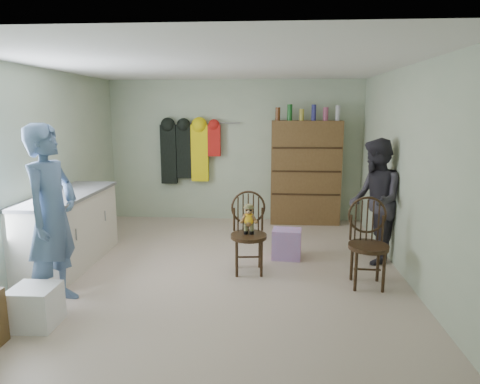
# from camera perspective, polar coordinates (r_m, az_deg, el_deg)

# --- Properties ---
(ground_plane) EXTENTS (5.00, 5.00, 0.00)m
(ground_plane) POSITION_cam_1_polar(r_m,az_deg,el_deg) (5.56, -2.76, -10.03)
(ground_plane) COLOR #C5B29F
(ground_plane) RESTS_ON ground
(room_walls) EXTENTS (5.00, 5.00, 5.00)m
(room_walls) POSITION_cam_1_polar(r_m,az_deg,el_deg) (5.73, -2.28, 6.85)
(room_walls) COLOR #B4C1A2
(room_walls) RESTS_ON ground
(counter) EXTENTS (0.64, 1.86, 0.94)m
(counter) POSITION_cam_1_polar(r_m,az_deg,el_deg) (5.95, -21.85, -4.61)
(counter) COLOR silver
(counter) RESTS_ON ground
(plastic_tub) EXTENTS (0.41, 0.39, 0.38)m
(plastic_tub) POSITION_cam_1_polar(r_m,az_deg,el_deg) (4.53, -25.63, -13.60)
(plastic_tub) COLOR white
(plastic_tub) RESTS_ON ground
(chair_front) EXTENTS (0.48, 0.48, 1.00)m
(chair_front) POSITION_cam_1_polar(r_m,az_deg,el_deg) (5.28, 1.15, -4.68)
(chair_front) COLOR #392514
(chair_front) RESTS_ON ground
(chair_far) EXTENTS (0.47, 0.47, 1.01)m
(chair_far) POSITION_cam_1_polar(r_m,az_deg,el_deg) (5.09, 16.68, -6.01)
(chair_far) COLOR #392514
(chair_far) RESTS_ON ground
(striped_bag) EXTENTS (0.41, 0.33, 0.40)m
(striped_bag) POSITION_cam_1_polar(r_m,az_deg,el_deg) (5.85, 6.24, -6.89)
(striped_bag) COLOR pink
(striped_bag) RESTS_ON ground
(person_left) EXTENTS (0.51, 0.72, 1.86)m
(person_left) POSITION_cam_1_polar(r_m,az_deg,el_deg) (4.68, -23.79, -3.04)
(person_left) COLOR slate
(person_left) RESTS_ON ground
(person_right) EXTENTS (0.66, 0.83, 1.63)m
(person_right) POSITION_cam_1_polar(r_m,az_deg,el_deg) (5.85, 17.52, -1.13)
(person_right) COLOR #2D2B33
(person_right) RESTS_ON ground
(dresser) EXTENTS (1.20, 0.39, 2.07)m
(dresser) POSITION_cam_1_polar(r_m,az_deg,el_deg) (7.55, 8.72, 2.65)
(dresser) COLOR brown
(dresser) RESTS_ON ground
(coat_rack) EXTENTS (1.42, 0.12, 1.09)m
(coat_rack) POSITION_cam_1_polar(r_m,az_deg,el_deg) (7.70, -6.92, 5.40)
(coat_rack) COLOR #99999E
(coat_rack) RESTS_ON ground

